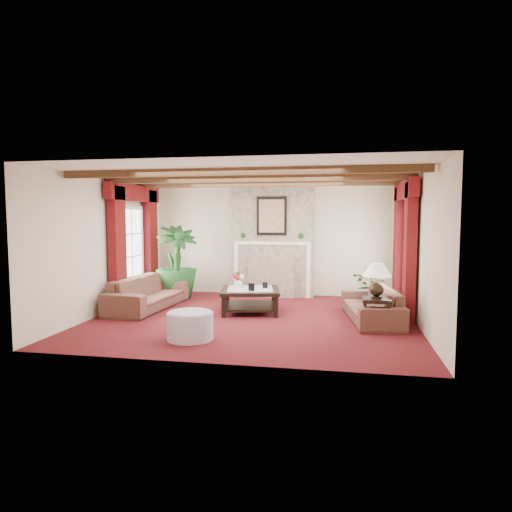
% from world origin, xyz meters
% --- Properties ---
extents(floor, '(6.00, 6.00, 0.00)m').
position_xyz_m(floor, '(0.00, 0.00, 0.00)').
color(floor, '#460C12').
rests_on(floor, ground).
extents(ceiling, '(6.00, 6.00, 0.00)m').
position_xyz_m(ceiling, '(0.00, 0.00, 2.70)').
color(ceiling, white).
rests_on(ceiling, floor).
extents(back_wall, '(6.00, 0.02, 2.70)m').
position_xyz_m(back_wall, '(0.00, 2.75, 1.35)').
color(back_wall, beige).
rests_on(back_wall, ground).
extents(left_wall, '(0.02, 5.50, 2.70)m').
position_xyz_m(left_wall, '(-3.00, 0.00, 1.35)').
color(left_wall, beige).
rests_on(left_wall, ground).
extents(right_wall, '(0.02, 5.50, 2.70)m').
position_xyz_m(right_wall, '(3.00, 0.00, 1.35)').
color(right_wall, beige).
rests_on(right_wall, ground).
extents(ceiling_beams, '(6.00, 3.00, 0.12)m').
position_xyz_m(ceiling_beams, '(0.00, 0.00, 2.64)').
color(ceiling_beams, '#332110').
rests_on(ceiling_beams, ceiling).
extents(fireplace, '(2.00, 0.52, 2.70)m').
position_xyz_m(fireplace, '(0.00, 2.55, 2.70)').
color(fireplace, tan).
rests_on(fireplace, ground).
extents(french_door_left, '(0.10, 1.10, 2.16)m').
position_xyz_m(french_door_left, '(-2.97, 1.00, 2.13)').
color(french_door_left, white).
rests_on(french_door_left, ground).
extents(french_door_right, '(0.10, 1.10, 2.16)m').
position_xyz_m(french_door_right, '(2.97, 1.00, 2.13)').
color(french_door_right, white).
rests_on(french_door_right, ground).
extents(curtains_left, '(0.20, 2.40, 2.55)m').
position_xyz_m(curtains_left, '(-2.86, 1.00, 2.55)').
color(curtains_left, '#4A0B09').
rests_on(curtains_left, ground).
extents(curtains_right, '(0.20, 2.40, 2.55)m').
position_xyz_m(curtains_right, '(2.86, 1.00, 2.55)').
color(curtains_right, '#4A0B09').
rests_on(curtains_right, ground).
extents(sofa_left, '(2.38, 0.98, 0.89)m').
position_xyz_m(sofa_left, '(-2.36, 0.50, 0.45)').
color(sofa_left, black).
rests_on(sofa_left, ground).
extents(sofa_right, '(2.25, 1.22, 0.81)m').
position_xyz_m(sofa_right, '(2.20, 0.23, 0.40)').
color(sofa_right, black).
rests_on(sofa_right, ground).
extents(potted_palm, '(2.63, 2.66, 0.97)m').
position_xyz_m(potted_palm, '(-2.19, 1.75, 0.48)').
color(potted_palm, black).
rests_on(potted_palm, ground).
extents(small_plant, '(1.61, 1.61, 0.68)m').
position_xyz_m(small_plant, '(2.31, 1.74, 0.34)').
color(small_plant, black).
rests_on(small_plant, ground).
extents(coffee_table, '(1.35, 1.35, 0.47)m').
position_xyz_m(coffee_table, '(-0.17, 0.55, 0.24)').
color(coffee_table, black).
rests_on(coffee_table, ground).
extents(side_table, '(0.47, 0.47, 0.55)m').
position_xyz_m(side_table, '(2.24, -0.50, 0.28)').
color(side_table, black).
rests_on(side_table, ground).
extents(ottoman, '(0.73, 0.73, 0.43)m').
position_xyz_m(ottoman, '(-0.69, -1.66, 0.21)').
color(ottoman, gray).
rests_on(ottoman, ground).
extents(table_lamp, '(0.48, 0.48, 0.61)m').
position_xyz_m(table_lamp, '(2.24, -0.50, 0.86)').
color(table_lamp, black).
rests_on(table_lamp, side_table).
extents(flower_vase, '(0.31, 0.32, 0.18)m').
position_xyz_m(flower_vase, '(-0.48, 0.82, 0.56)').
color(flower_vase, silver).
rests_on(flower_vase, coffee_table).
extents(book, '(0.22, 0.21, 0.28)m').
position_xyz_m(book, '(0.08, 0.26, 0.61)').
color(book, black).
rests_on(book, coffee_table).
extents(photo_frame_a, '(0.12, 0.02, 0.16)m').
position_xyz_m(photo_frame_a, '(-0.08, 0.24, 0.56)').
color(photo_frame_a, black).
rests_on(photo_frame_a, coffee_table).
extents(photo_frame_b, '(0.11, 0.03, 0.14)m').
position_xyz_m(photo_frame_b, '(0.13, 0.63, 0.54)').
color(photo_frame_b, black).
rests_on(photo_frame_b, coffee_table).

